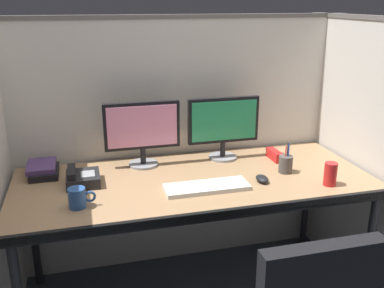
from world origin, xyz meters
TOP-DOWN VIEW (x-y plane):
  - cubicle_partition_rear at (0.00, 0.74)m, footprint 2.21×0.06m
  - cubicle_partition_right at (0.99, 0.20)m, footprint 0.06×1.41m
  - desk at (0.00, 0.29)m, footprint 1.90×0.80m
  - monitor_left at (-0.23, 0.57)m, footprint 0.43×0.17m
  - monitor_right at (0.25, 0.56)m, footprint 0.43×0.17m
  - keyboard_main at (0.03, 0.15)m, footprint 0.43×0.15m
  - computer_mouse at (0.33, 0.17)m, footprint 0.06×0.10m
  - coffee_mug at (-0.61, 0.11)m, footprint 0.13×0.08m
  - pen_cup at (0.51, 0.26)m, footprint 0.08×0.08m
  - desk_phone at (-0.58, 0.38)m, footprint 0.17×0.19m
  - book_stack at (-0.79, 0.56)m, footprint 0.16×0.23m
  - soda_can at (0.66, 0.04)m, footprint 0.07×0.07m
  - red_stapler at (0.54, 0.46)m, footprint 0.04×0.15m

SIDE VIEW (x-z plane):
  - desk at x=0.00m, z-range 0.32..1.06m
  - keyboard_main at x=0.03m, z-range 0.74..0.76m
  - computer_mouse at x=0.33m, z-range 0.74..0.77m
  - red_stapler at x=0.54m, z-range 0.74..0.80m
  - book_stack at x=-0.79m, z-range 0.74..0.80m
  - desk_phone at x=-0.58m, z-range 0.73..0.82m
  - coffee_mug at x=-0.61m, z-range 0.74..0.84m
  - pen_cup at x=0.51m, z-range 0.71..0.87m
  - cubicle_partition_rear at x=0.00m, z-range 0.00..1.58m
  - cubicle_partition_right at x=0.99m, z-range 0.00..1.58m
  - soda_can at x=0.66m, z-range 0.74..0.86m
  - monitor_left at x=-0.23m, z-range 0.77..1.14m
  - monitor_right at x=0.25m, z-range 0.77..1.14m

